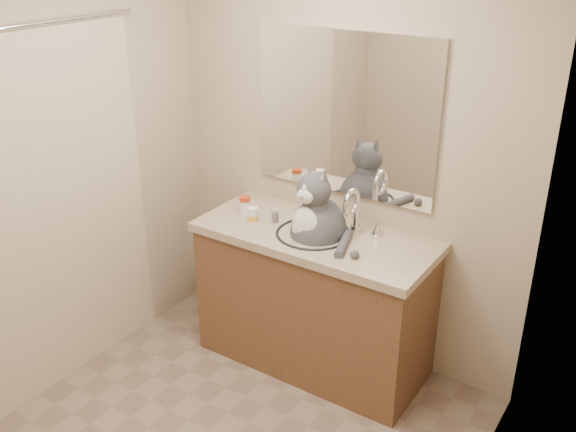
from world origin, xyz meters
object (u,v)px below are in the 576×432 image
object	(u,v)px
pill_bottle_redcap	(245,205)
grey_canister	(275,217)
cat	(317,228)
pill_bottle_orange	(253,216)

from	to	relation	value
pill_bottle_redcap	grey_canister	size ratio (longest dim) A/B	1.73
cat	pill_bottle_redcap	size ratio (longest dim) A/B	5.57
pill_bottle_orange	grey_canister	distance (m)	0.13
cat	grey_canister	world-z (taller)	cat
pill_bottle_redcap	pill_bottle_orange	distance (m)	0.15
cat	grey_canister	distance (m)	0.28
cat	pill_bottle_orange	bearing A→B (deg)	-158.56
pill_bottle_redcap	grey_canister	xyz separation A→B (m)	(0.21, 0.00, -0.02)
cat	pill_bottle_orange	distance (m)	0.38
pill_bottle_redcap	grey_canister	world-z (taller)	pill_bottle_redcap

